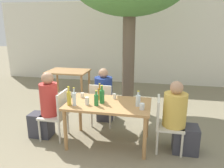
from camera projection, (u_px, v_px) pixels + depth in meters
ground_plane at (109, 143)px, 3.87m from camera, size 30.00×30.00×0.00m
cafe_building_wall at (135, 43)px, 7.52m from camera, size 10.00×0.08×2.80m
dining_table_front at (108, 108)px, 3.69m from camera, size 1.41×0.83×0.75m
dining_table_back at (68, 74)px, 6.23m from camera, size 1.14×0.80×0.75m
patio_chair_0 at (58, 112)px, 3.92m from camera, size 0.44×0.44×0.90m
patio_chair_1 at (164, 121)px, 3.55m from camera, size 0.44×0.44×0.90m
patio_chair_2 at (102, 102)px, 4.40m from camera, size 0.44×0.44×0.90m
person_seated_0 at (46, 109)px, 3.95m from camera, size 0.56×0.32×1.23m
person_seated_1 at (179, 121)px, 3.50m from camera, size 0.58×0.37×1.19m
person_seated_2 at (105, 98)px, 4.61m from camera, size 0.36×0.58×1.18m
green_bottle_0 at (96, 100)px, 3.53m from camera, size 0.07×0.07×0.26m
water_bottle_1 at (74, 99)px, 3.52m from camera, size 0.06×0.06×0.30m
amber_bottle_2 at (100, 93)px, 3.79m from camera, size 0.07×0.07×0.30m
oil_cruet_3 at (69, 98)px, 3.54m from camera, size 0.07×0.07×0.32m
green_bottle_4 at (102, 96)px, 3.63m from camera, size 0.08×0.08×0.31m
water_bottle_5 at (138, 100)px, 3.51m from camera, size 0.08×0.08×0.26m
drinking_glass_0 at (82, 95)px, 3.93m from camera, size 0.07×0.07×0.09m
drinking_glass_1 at (114, 96)px, 3.87m from camera, size 0.06×0.06×0.09m
drinking_glass_2 at (142, 107)px, 3.37m from camera, size 0.08×0.08×0.10m
drinking_glass_3 at (87, 101)px, 3.58m from camera, size 0.07×0.07×0.13m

